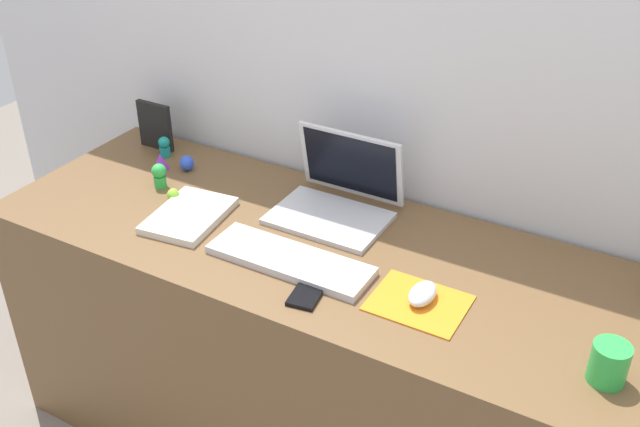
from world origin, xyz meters
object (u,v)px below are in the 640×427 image
(notebook_pad, at_px, (189,215))
(laptop, at_px, (339,194))
(coffee_mug, at_px, (609,363))
(toy_figurine_purple, at_px, (161,161))
(toy_figurine_teal, at_px, (164,146))
(toy_figurine_lime, at_px, (173,195))
(cell_phone, at_px, (309,291))
(mouse, at_px, (423,294))
(keyboard, at_px, (290,260))
(picture_frame, at_px, (155,126))
(toy_figurine_blue, at_px, (187,163))
(toy_figurine_green, at_px, (159,175))

(notebook_pad, bearing_deg, laptop, 28.34)
(coffee_mug, xyz_separation_m, toy_figurine_purple, (-1.33, 0.26, -0.02))
(toy_figurine_teal, relative_size, toy_figurine_lime, 1.74)
(laptop, xyz_separation_m, cell_phone, (0.11, -0.35, -0.05))
(mouse, bearing_deg, keyboard, -176.30)
(picture_frame, distance_m, toy_figurine_lime, 0.35)
(toy_figurine_teal, relative_size, toy_figurine_blue, 1.39)
(cell_phone, height_order, toy_figurine_blue, toy_figurine_blue)
(laptop, relative_size, toy_figurine_green, 4.18)
(keyboard, height_order, picture_frame, picture_frame)
(notebook_pad, xyz_separation_m, picture_frame, (-0.35, 0.29, 0.06))
(laptop, bearing_deg, picture_frame, 175.01)
(notebook_pad, relative_size, toy_figurine_purple, 4.65)
(picture_frame, bearing_deg, cell_phone, -27.38)
(picture_frame, distance_m, toy_figurine_blue, 0.20)
(toy_figurine_blue, bearing_deg, toy_figurine_teal, 161.45)
(mouse, height_order, notebook_pad, mouse)
(mouse, height_order, toy_figurine_green, toy_figurine_green)
(coffee_mug, relative_size, toy_figurine_lime, 2.31)
(toy_figurine_lime, bearing_deg, coffee_mug, -6.27)
(cell_phone, height_order, toy_figurine_purple, toy_figurine_purple)
(laptop, distance_m, coffee_mug, 0.81)
(keyboard, bearing_deg, picture_frame, 154.35)
(notebook_pad, height_order, toy_figurine_purple, toy_figurine_purple)
(toy_figurine_green, height_order, toy_figurine_purple, toy_figurine_green)
(coffee_mug, relative_size, toy_figurine_blue, 1.84)
(keyboard, relative_size, picture_frame, 2.73)
(cell_phone, bearing_deg, mouse, 13.91)
(keyboard, height_order, toy_figurine_blue, toy_figurine_blue)
(mouse, distance_m, toy_figurine_blue, 0.88)
(keyboard, bearing_deg, toy_figurine_green, 164.72)
(laptop, xyz_separation_m, toy_figurine_blue, (-0.50, -0.01, -0.03))
(toy_figurine_purple, bearing_deg, toy_figurine_blue, 24.48)
(mouse, relative_size, picture_frame, 0.64)
(toy_figurine_blue, bearing_deg, coffee_mug, -13.05)
(toy_figurine_blue, bearing_deg, laptop, 1.51)
(toy_figurine_purple, bearing_deg, cell_phone, -23.87)
(laptop, bearing_deg, toy_figurine_blue, -178.49)
(laptop, distance_m, cell_phone, 0.37)
(cell_phone, xyz_separation_m, toy_figurine_green, (-0.62, 0.22, 0.03))
(notebook_pad, xyz_separation_m, coffee_mug, (1.08, -0.07, 0.03))
(notebook_pad, distance_m, toy_figurine_lime, 0.11)
(laptop, height_order, toy_figurine_lime, laptop)
(picture_frame, bearing_deg, toy_figurine_green, -47.81)
(toy_figurine_teal, xyz_separation_m, toy_figurine_lime, (0.20, -0.20, -0.01))
(keyboard, height_order, notebook_pad, same)
(toy_figurine_lime, bearing_deg, notebook_pad, -29.45)
(laptop, height_order, toy_figurine_blue, laptop)
(picture_frame, bearing_deg, coffee_mug, -14.25)
(mouse, bearing_deg, picture_frame, 163.14)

